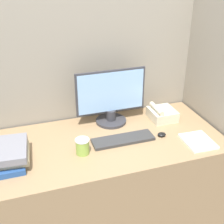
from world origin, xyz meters
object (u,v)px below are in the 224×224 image
at_px(monitor, 111,99).
at_px(keyboard, 123,139).
at_px(mouse, 162,135).
at_px(desk_telephone, 162,114).
at_px(book_stack, 10,155).
at_px(coffee_cup, 83,146).

height_order(monitor, keyboard, monitor).
bearing_deg(mouse, desk_telephone, 63.84).
bearing_deg(monitor, mouse, -48.51).
bearing_deg(book_stack, monitor, 21.96).
xyz_separation_m(keyboard, book_stack, (-0.72, -0.02, 0.05)).
xyz_separation_m(mouse, coffee_cup, (-0.56, -0.03, 0.04)).
height_order(coffee_cup, desk_telephone, desk_telephone).
distance_m(mouse, book_stack, 0.99).
bearing_deg(coffee_cup, desk_telephone, 20.73).
bearing_deg(coffee_cup, keyboard, 11.07).
distance_m(mouse, coffee_cup, 0.56).
xyz_separation_m(monitor, mouse, (0.27, -0.30, -0.17)).
bearing_deg(coffee_cup, mouse, 2.98).
distance_m(monitor, book_stack, 0.79).
bearing_deg(desk_telephone, coffee_cup, -159.27).
height_order(monitor, coffee_cup, monitor).
height_order(monitor, book_stack, monitor).
distance_m(keyboard, coffee_cup, 0.30).
bearing_deg(keyboard, desk_telephone, 27.34).
height_order(mouse, desk_telephone, desk_telephone).
bearing_deg(desk_telephone, book_stack, -168.93).
xyz_separation_m(keyboard, desk_telephone, (0.38, 0.20, 0.03)).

